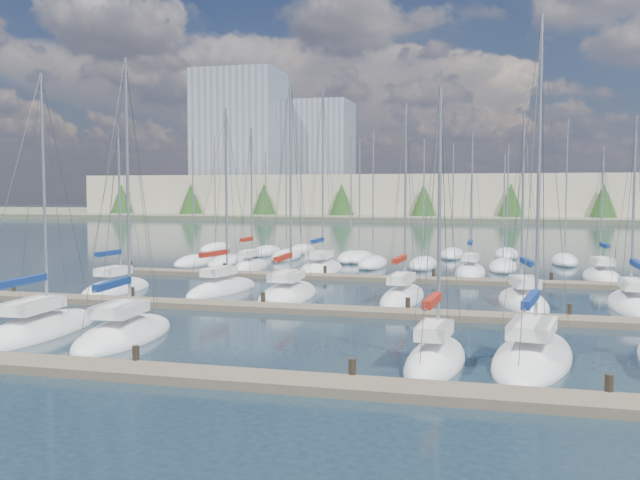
% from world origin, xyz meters
% --- Properties ---
extents(ground, '(400.00, 400.00, 0.00)m').
position_xyz_m(ground, '(0.00, 60.00, 0.00)').
color(ground, '#1D2E3A').
rests_on(ground, ground).
extents(dock_near, '(44.00, 1.93, 1.10)m').
position_xyz_m(dock_near, '(0.00, 2.01, 0.15)').
color(dock_near, '#6B5E4C').
rests_on(dock_near, ground).
extents(dock_mid, '(44.00, 1.93, 1.10)m').
position_xyz_m(dock_mid, '(0.00, 16.01, 0.15)').
color(dock_mid, '#6B5E4C').
rests_on(dock_mid, ground).
extents(dock_far, '(44.00, 1.93, 1.10)m').
position_xyz_m(dock_far, '(0.00, 30.01, 0.15)').
color(dock_far, '#6B5E4C').
rests_on(dock_far, ground).
extents(sailboat_o, '(3.04, 8.26, 15.33)m').
position_xyz_m(sailboat_o, '(-5.35, 34.82, 0.19)').
color(sailboat_o, white).
rests_on(sailboat_o, ground).
extents(sailboat_j, '(3.38, 8.62, 14.18)m').
position_xyz_m(sailboat_j, '(-3.79, 20.88, 0.18)').
color(sailboat_j, white).
rests_on(sailboat_j, ground).
extents(sailboat_i, '(3.39, 7.69, 12.39)m').
position_xyz_m(sailboat_i, '(-8.50, 21.94, 0.20)').
color(sailboat_i, white).
rests_on(sailboat_i, ground).
extents(sailboat_h, '(2.90, 6.70, 11.36)m').
position_xyz_m(sailboat_h, '(-15.14, 20.46, 0.18)').
color(sailboat_h, white).
rests_on(sailboat_h, ground).
extents(sailboat_q, '(2.79, 7.02, 10.34)m').
position_xyz_m(sailboat_q, '(15.74, 35.01, 0.18)').
color(sailboat_q, white).
rests_on(sailboat_q, ground).
extents(sailboat_p, '(2.32, 6.89, 11.95)m').
position_xyz_m(sailboat_p, '(6.33, 35.78, 0.19)').
color(sailboat_p, white).
rests_on(sailboat_p, ground).
extents(sailboat_b, '(3.19, 9.18, 12.46)m').
position_xyz_m(sailboat_b, '(-11.46, 7.50, 0.17)').
color(sailboat_b, white).
rests_on(sailboat_b, ground).
extents(sailboat_n, '(2.25, 6.73, 12.33)m').
position_xyz_m(sailboat_n, '(-11.28, 34.64, 0.20)').
color(sailboat_n, white).
rests_on(sailboat_n, ground).
extents(sailboat_m, '(2.51, 7.99, 11.29)m').
position_xyz_m(sailboat_m, '(15.73, 21.90, 0.18)').
color(sailboat_m, white).
rests_on(sailboat_m, ground).
extents(sailboat_c, '(3.45, 7.90, 12.95)m').
position_xyz_m(sailboat_c, '(-7.17, 7.55, 0.18)').
color(sailboat_c, white).
rests_on(sailboat_c, ground).
extents(sailboat_d, '(2.48, 6.61, 11.01)m').
position_xyz_m(sailboat_d, '(6.43, 6.24, 0.19)').
color(sailboat_d, white).
rests_on(sailboat_d, ground).
extents(sailboat_k, '(2.57, 8.09, 12.31)m').
position_xyz_m(sailboat_k, '(3.10, 21.29, 0.19)').
color(sailboat_k, white).
rests_on(sailboat_k, ground).
extents(sailboat_l, '(3.69, 7.80, 11.56)m').
position_xyz_m(sailboat_l, '(9.91, 21.48, 0.18)').
color(sailboat_l, white).
rests_on(sailboat_l, ground).
extents(sailboat_e, '(4.05, 9.03, 13.79)m').
position_xyz_m(sailboat_e, '(9.95, 7.71, 0.18)').
color(sailboat_e, white).
rests_on(sailboat_e, ground).
extents(distant_boats, '(36.93, 20.75, 13.30)m').
position_xyz_m(distant_boats, '(-4.34, 43.76, 0.29)').
color(distant_boats, '#9EA0A5').
rests_on(distant_boats, ground).
extents(shoreline, '(400.00, 60.00, 38.00)m').
position_xyz_m(shoreline, '(-13.29, 149.77, 7.44)').
color(shoreline, '#666B51').
rests_on(shoreline, ground).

